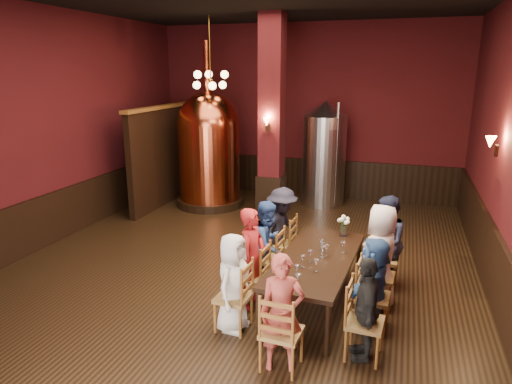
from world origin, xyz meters
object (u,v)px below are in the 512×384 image
(person_1, at_px, (252,258))
(dining_table, at_px, (316,261))
(copper_kettle, at_px, (209,148))
(rose_vase, at_px, (344,223))
(person_2, at_px, (268,244))
(person_0, at_px, (233,283))
(steel_vessel, at_px, (324,154))

(person_1, bearing_deg, dining_table, -63.87)
(copper_kettle, xyz_separation_m, rose_vase, (3.76, -3.25, -0.48))
(dining_table, relative_size, person_2, 1.75)
(dining_table, xyz_separation_m, person_0, (-0.91, -0.95, -0.02))
(person_0, xyz_separation_m, person_1, (0.04, 0.67, 0.07))
(copper_kettle, distance_m, steel_vessel, 2.87)
(person_1, height_order, rose_vase, person_1)
(copper_kettle, bearing_deg, rose_vase, -40.84)
(person_0, distance_m, person_1, 0.67)
(person_0, distance_m, copper_kettle, 5.86)
(copper_kettle, height_order, rose_vase, copper_kettle)
(person_0, height_order, person_2, person_2)
(rose_vase, bearing_deg, person_2, -150.43)
(copper_kettle, relative_size, rose_vase, 11.68)
(copper_kettle, xyz_separation_m, steel_vessel, (2.69, 0.97, -0.16))
(copper_kettle, bearing_deg, steel_vessel, 19.78)
(person_0, xyz_separation_m, steel_vessel, (0.08, 6.16, 0.63))
(person_1, bearing_deg, copper_kettle, 38.60)
(person_0, height_order, person_1, person_1)
(person_2, xyz_separation_m, copper_kettle, (-2.69, 3.86, 0.75))
(dining_table, bearing_deg, person_1, -158.78)
(person_0, xyz_separation_m, rose_vase, (1.15, 1.94, 0.31))
(person_2, bearing_deg, person_1, -168.57)
(dining_table, height_order, steel_vessel, steel_vessel)
(copper_kettle, height_order, steel_vessel, copper_kettle)
(dining_table, relative_size, person_1, 1.67)
(person_0, relative_size, rose_vase, 3.89)
(steel_vessel, distance_m, rose_vase, 4.37)
(person_1, xyz_separation_m, rose_vase, (1.11, 1.27, 0.24))
(person_0, height_order, copper_kettle, copper_kettle)
(dining_table, xyz_separation_m, rose_vase, (0.24, 0.99, 0.29))
(dining_table, height_order, rose_vase, rose_vase)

